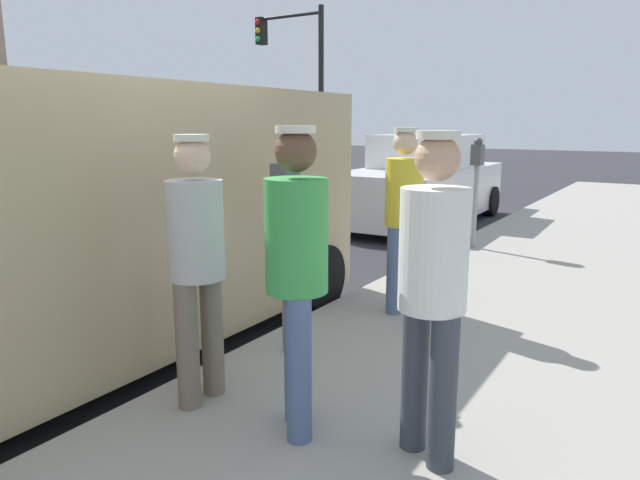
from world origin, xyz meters
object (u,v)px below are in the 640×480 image
at_px(parked_sedan_ahead, 423,184).
at_px(pedestrian_in_white, 433,279).
at_px(parking_meter_near, 286,218).
at_px(parking_meter_far, 477,174).
at_px(pedestrian_in_yellow, 404,209).
at_px(pedestrian_in_gray, 196,254).
at_px(traffic_light_corner, 297,67).
at_px(parked_van, 70,218).
at_px(pedestrian_in_green, 297,263).

bearing_deg(parked_sedan_ahead, pedestrian_in_white, -66.94).
xyz_separation_m(parking_meter_near, parking_meter_far, (0.00, 4.43, 0.00)).
distance_m(parking_meter_far, pedestrian_in_yellow, 3.09).
relative_size(pedestrian_in_gray, traffic_light_corner, 0.32).
xyz_separation_m(parking_meter_near, parked_sedan_ahead, (-1.72, 6.69, -0.43)).
relative_size(parking_meter_near, pedestrian_in_white, 0.90).
xyz_separation_m(pedestrian_in_yellow, pedestrian_in_white, (1.13, -2.13, 0.00)).
bearing_deg(pedestrian_in_white, parked_sedan_ahead, 113.06).
bearing_deg(parked_van, pedestrian_in_white, -0.48).
distance_m(parking_meter_far, pedestrian_in_white, 5.40).
height_order(pedestrian_in_yellow, pedestrian_in_white, pedestrian_in_white).
xyz_separation_m(parking_meter_far, traffic_light_corner, (-7.88, 7.05, 2.34)).
height_order(parked_van, parked_sedan_ahead, parked_van).
distance_m(parking_meter_near, traffic_light_corner, 14.12).
xyz_separation_m(parking_meter_near, parked_van, (-1.50, -0.74, -0.03)).
height_order(pedestrian_in_white, parked_sedan_ahead, pedestrian_in_white).
bearing_deg(pedestrian_in_gray, pedestrian_in_yellow, 82.34).
relative_size(pedestrian_in_gray, pedestrian_in_white, 0.98).
relative_size(parking_meter_far, pedestrian_in_gray, 0.92).
relative_size(parking_meter_near, parked_van, 0.29).
height_order(parking_meter_far, traffic_light_corner, traffic_light_corner).
height_order(pedestrian_in_green, traffic_light_corner, traffic_light_corner).
height_order(pedestrian_in_green, pedestrian_in_white, pedestrian_in_green).
bearing_deg(pedestrian_in_white, pedestrian_in_gray, -173.52).
bearing_deg(pedestrian_in_yellow, parked_sedan_ahead, 110.98).
relative_size(parking_meter_far, pedestrian_in_yellow, 0.91).
height_order(parking_meter_near, pedestrian_in_gray, pedestrian_in_gray).
bearing_deg(traffic_light_corner, pedestrian_in_green, -55.18).
bearing_deg(parking_meter_far, pedestrian_in_white, -74.39).
bearing_deg(parked_van, parked_sedan_ahead, 91.72).
bearing_deg(pedestrian_in_gray, parked_van, 172.91).
xyz_separation_m(pedestrian_in_gray, parked_van, (-1.51, 0.19, 0.06)).
bearing_deg(parking_meter_far, traffic_light_corner, 138.20).
bearing_deg(pedestrian_in_gray, parked_sedan_ahead, 102.84).
distance_m(pedestrian_in_white, parked_van, 2.95).
bearing_deg(parking_meter_near, pedestrian_in_green, -51.06).
bearing_deg(parking_meter_near, pedestrian_in_yellow, 76.65).
distance_m(pedestrian_in_green, pedestrian_in_white, 0.73).
bearing_deg(pedestrian_in_green, pedestrian_in_gray, -177.90).
distance_m(pedestrian_in_green, parked_sedan_ahead, 7.99).
xyz_separation_m(parked_sedan_ahead, traffic_light_corner, (-6.16, 4.78, 2.77)).
relative_size(pedestrian_in_green, parked_sedan_ahead, 0.38).
xyz_separation_m(parking_meter_far, parked_sedan_ahead, (-1.72, 2.26, -0.43)).
distance_m(parking_meter_far, pedestrian_in_green, 5.39).
xyz_separation_m(parking_meter_far, pedestrian_in_yellow, (0.32, -3.07, -0.07)).
xyz_separation_m(parking_meter_near, pedestrian_in_gray, (0.01, -0.93, -0.09)).
height_order(pedestrian_in_yellow, parked_sedan_ahead, pedestrian_in_yellow).
distance_m(pedestrian_in_white, parked_sedan_ahead, 8.12).
relative_size(parking_meter_far, parked_sedan_ahead, 0.34).
relative_size(parked_van, traffic_light_corner, 1.00).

